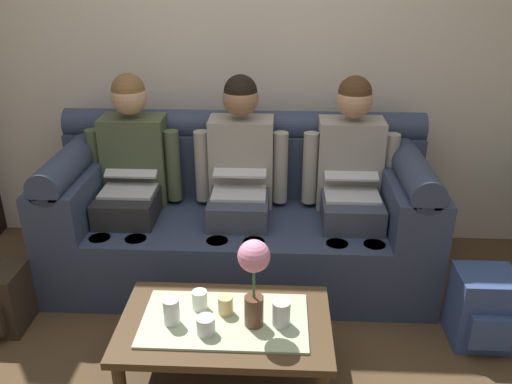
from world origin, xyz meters
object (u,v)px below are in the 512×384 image
at_px(coffee_table, 225,328).
at_px(cup_near_right, 171,312).
at_px(person_middle, 240,173).
at_px(flower_vase, 254,272).
at_px(couch, 241,217).
at_px(cup_far_center, 200,300).
at_px(cup_near_left, 281,313).
at_px(cup_far_left, 206,325).
at_px(cup_far_right, 226,305).
at_px(backpack_right, 482,309).
at_px(person_left, 132,171).
at_px(person_right, 351,175).

xyz_separation_m(coffee_table, cup_near_right, (-0.23, -0.04, 0.11)).
distance_m(person_middle, flower_vase, 1.01).
distance_m(couch, cup_far_center, 0.91).
bearing_deg(coffee_table, cup_near_right, -170.69).
height_order(cup_near_left, cup_far_left, cup_near_left).
relative_size(person_middle, cup_far_left, 15.07).
distance_m(person_middle, cup_near_right, 1.07).
relative_size(couch, cup_far_right, 25.77).
bearing_deg(cup_near_right, cup_far_right, 19.74).
bearing_deg(cup_far_center, flower_vase, -22.42).
relative_size(cup_near_right, backpack_right, 0.30).
bearing_deg(cup_far_right, person_left, 124.90).
relative_size(couch, person_left, 1.82).
xyz_separation_m(cup_far_right, backpack_right, (1.27, 0.30, -0.20)).
relative_size(couch, cup_far_center, 24.77).
distance_m(flower_vase, cup_near_left, 0.24).
height_order(couch, coffee_table, couch).
bearing_deg(cup_near_left, cup_far_center, 165.20).
xyz_separation_m(person_middle, cup_near_left, (0.25, -1.00, -0.25)).
height_order(couch, person_left, person_left).
bearing_deg(flower_vase, cup_near_left, 2.98).
bearing_deg(cup_far_left, cup_far_right, 63.72).
relative_size(person_right, backpack_right, 3.06).
height_order(person_left, cup_far_center, person_left).
height_order(coffee_table, cup_far_center, cup_far_center).
bearing_deg(person_left, cup_near_right, -67.52).
bearing_deg(cup_far_center, cup_near_left, -14.80).
distance_m(person_right, backpack_right, 1.00).
distance_m(couch, backpack_right, 1.43).
xyz_separation_m(person_left, cup_near_left, (0.90, -1.00, -0.25)).
xyz_separation_m(flower_vase, cup_near_left, (0.12, 0.01, -0.21)).
bearing_deg(cup_near_left, person_left, 132.01).
xyz_separation_m(cup_far_center, cup_far_right, (0.12, -0.03, -0.00)).
distance_m(cup_near_left, cup_far_center, 0.39).
bearing_deg(coffee_table, person_right, 56.40).
relative_size(cup_near_left, backpack_right, 0.29).
xyz_separation_m(coffee_table, cup_far_left, (-0.07, -0.10, 0.09)).
distance_m(person_middle, cup_far_center, 0.94).
distance_m(coffee_table, flower_vase, 0.35).
relative_size(cup_near_left, cup_near_right, 0.96).
distance_m(person_left, cup_far_right, 1.17).
xyz_separation_m(cup_near_right, cup_far_center, (0.11, 0.11, -0.02)).
relative_size(coffee_table, cup_far_center, 10.57).
height_order(person_right, cup_far_center, person_right).
height_order(person_middle, cup_far_left, person_middle).
distance_m(couch, person_right, 0.71).
distance_m(person_left, backpack_right, 2.07).
xyz_separation_m(person_right, cup_far_center, (-0.77, -0.90, -0.26)).
bearing_deg(cup_near_left, person_middle, 104.12).
xyz_separation_m(person_left, person_right, (1.30, -0.00, 0.00)).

